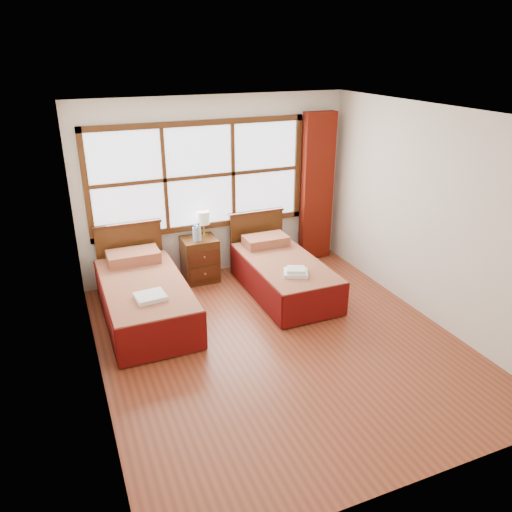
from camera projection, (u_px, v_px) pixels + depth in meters
name	position (u px, v px, depth m)	size (l,w,h in m)	color
floor	(280.00, 343.00, 5.84)	(4.50, 4.50, 0.00)	brown
ceiling	(285.00, 114.00, 4.82)	(4.50, 4.50, 0.00)	white
wall_back	(216.00, 188.00, 7.24)	(4.00, 4.00, 0.00)	silver
wall_left	(87.00, 269.00, 4.62)	(4.50, 4.50, 0.00)	silver
wall_right	(431.00, 216.00, 6.04)	(4.50, 4.50, 0.00)	silver
window	(199.00, 176.00, 7.04)	(3.16, 0.06, 1.56)	white
curtain	(317.00, 188.00, 7.74)	(0.50, 0.16, 2.30)	#68160A
bed_left	(144.00, 296.00, 6.27)	(1.00, 2.02, 0.97)	#431E0D
bed_right	(282.00, 273.00, 6.96)	(0.94, 1.96, 0.91)	#431E0D
nightstand	(200.00, 259.00, 7.28)	(0.49, 0.48, 0.65)	#47260F
towels_left	(150.00, 297.00, 5.73)	(0.36, 0.32, 0.05)	white
towels_right	(296.00, 272.00, 6.41)	(0.39, 0.37, 0.09)	white
lamp	(203.00, 218.00, 7.18)	(0.19, 0.19, 0.36)	gold
bottle_near	(195.00, 234.00, 7.00)	(0.06, 0.06, 0.24)	silver
bottle_far	(199.00, 233.00, 7.04)	(0.07, 0.07, 0.26)	silver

